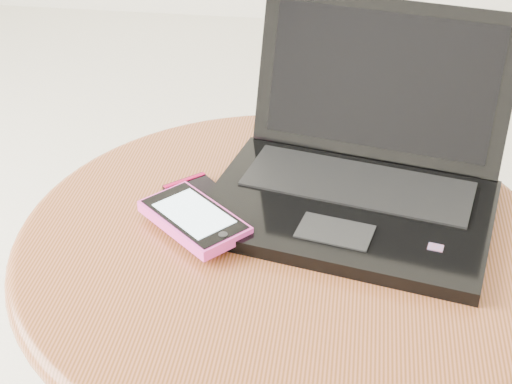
# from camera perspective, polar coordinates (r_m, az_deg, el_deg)

# --- Properties ---
(table) EXTENTS (0.61, 0.61, 0.49)m
(table) POSITION_cam_1_polar(r_m,az_deg,el_deg) (0.94, 1.90, -8.26)
(table) COLOR #5B2F1A
(table) RESTS_ON ground
(laptop) EXTENTS (0.37, 0.34, 0.21)m
(laptop) POSITION_cam_1_polar(r_m,az_deg,el_deg) (0.93, 7.49, 1.55)
(laptop) COLOR black
(laptop) RESTS_ON table
(phone_black) EXTENTS (0.12, 0.12, 0.01)m
(phone_black) POSITION_cam_1_polar(r_m,az_deg,el_deg) (0.93, -3.71, -0.73)
(phone_black) COLOR black
(phone_black) RESTS_ON table
(phone_pink) EXTENTS (0.14, 0.14, 0.02)m
(phone_pink) POSITION_cam_1_polar(r_m,az_deg,el_deg) (0.88, -4.56, -1.96)
(phone_pink) COLOR #EA3BA6
(phone_pink) RESTS_ON phone_black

